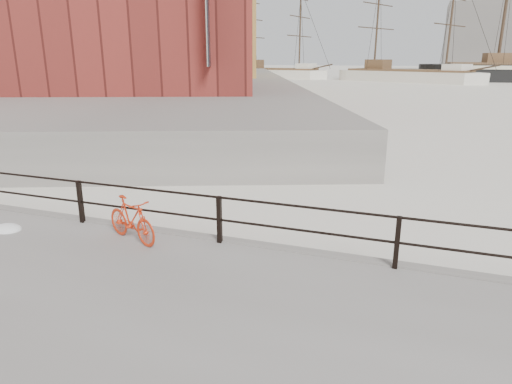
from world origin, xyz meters
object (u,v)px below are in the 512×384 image
Objects in this scene: workboat_near at (173,97)px; schooner_mid at (407,82)px; schooner_left at (275,78)px; workboat_far at (157,90)px; bicycle at (131,220)px.

schooner_mid is at bearing 39.74° from workboat_near.
workboat_far is (-4.02, -35.38, 0.00)m from schooner_left.
schooner_mid is 43.53m from workboat_near.
workboat_near is (-21.53, -37.84, 0.00)m from schooner_mid.
schooner_left is 2.04× the size of workboat_near.
schooner_mid is 2.69× the size of workboat_far.
schooner_left reaches higher than workboat_far.
schooner_mid is 41.28m from workboat_far.
workboat_near is at bearing -66.13° from workboat_far.
workboat_far is (-6.79, 7.81, 0.00)m from workboat_near.
workboat_far is at bearing -109.33° from schooner_mid.
schooner_mid is at bearing 29.52° from workboat_far.
workboat_near is (-19.07, 34.76, -0.82)m from bicycle.
bicycle is at bearing -75.87° from workboat_far.
schooner_mid is 24.89m from schooner_left.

